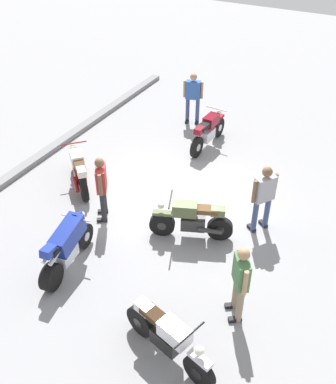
{
  "coord_description": "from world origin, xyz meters",
  "views": [
    {
      "loc": [
        -8.39,
        -4.24,
        7.19
      ],
      "look_at": [
        -0.62,
        -0.05,
        0.75
      ],
      "focal_mm": 42.52,
      "sensor_mm": 36.0,
      "label": 1
    }
  ],
  "objects_px": {
    "person_in_gray_shirt": "(264,195)",
    "person_in_red_shirt": "(102,185)",
    "motorcycle_cream_vintage": "(79,170)",
    "motorcycle_olive_vintage": "(192,220)",
    "motorcycle_maroon_cruiser": "(208,131)",
    "motorcycle_blue_sportbike": "(67,245)",
    "person_in_blue_shirt": "(193,95)",
    "motorcycle_silver_cruiser": "(168,338)",
    "person_in_green_shirt": "(240,278)"
  },
  "relations": [
    {
      "from": "motorcycle_cream_vintage",
      "to": "person_in_green_shirt",
      "type": "height_order",
      "value": "person_in_green_shirt"
    },
    {
      "from": "person_in_gray_shirt",
      "to": "person_in_red_shirt",
      "type": "height_order",
      "value": "person_in_gray_shirt"
    },
    {
      "from": "motorcycle_silver_cruiser",
      "to": "person_in_gray_shirt",
      "type": "xyz_separation_m",
      "value": [
        4.12,
        -0.28,
        0.5
      ]
    },
    {
      "from": "motorcycle_cream_vintage",
      "to": "person_in_gray_shirt",
      "type": "relative_size",
      "value": 0.87
    },
    {
      "from": "motorcycle_blue_sportbike",
      "to": "motorcycle_cream_vintage",
      "type": "bearing_deg",
      "value": 25.15
    },
    {
      "from": "person_in_red_shirt",
      "to": "motorcycle_silver_cruiser",
      "type": "bearing_deg",
      "value": 108.45
    },
    {
      "from": "motorcycle_olive_vintage",
      "to": "motorcycle_maroon_cruiser",
      "type": "distance_m",
      "value": 4.27
    },
    {
      "from": "person_in_green_shirt",
      "to": "motorcycle_blue_sportbike",
      "type": "bearing_deg",
      "value": -26.51
    },
    {
      "from": "motorcycle_cream_vintage",
      "to": "motorcycle_olive_vintage",
      "type": "distance_m",
      "value": 3.61
    },
    {
      "from": "motorcycle_olive_vintage",
      "to": "person_in_gray_shirt",
      "type": "xyz_separation_m",
      "value": [
        1.02,
        -1.32,
        0.53
      ]
    },
    {
      "from": "motorcycle_silver_cruiser",
      "to": "person_in_green_shirt",
      "type": "distance_m",
      "value": 1.7
    },
    {
      "from": "motorcycle_blue_sportbike",
      "to": "person_in_gray_shirt",
      "type": "bearing_deg",
      "value": -53.61
    },
    {
      "from": "motorcycle_maroon_cruiser",
      "to": "motorcycle_blue_sportbike",
      "type": "bearing_deg",
      "value": 178.23
    },
    {
      "from": "person_in_green_shirt",
      "to": "person_in_gray_shirt",
      "type": "height_order",
      "value": "person_in_gray_shirt"
    },
    {
      "from": "person_in_green_shirt",
      "to": "person_in_gray_shirt",
      "type": "bearing_deg",
      "value": -114.27
    },
    {
      "from": "person_in_green_shirt",
      "to": "person_in_gray_shirt",
      "type": "relative_size",
      "value": 0.98
    },
    {
      "from": "motorcycle_olive_vintage",
      "to": "person_in_gray_shirt",
      "type": "bearing_deg",
      "value": -163.81
    },
    {
      "from": "motorcycle_cream_vintage",
      "to": "person_in_blue_shirt",
      "type": "height_order",
      "value": "person_in_blue_shirt"
    },
    {
      "from": "person_in_gray_shirt",
      "to": "person_in_red_shirt",
      "type": "distance_m",
      "value": 3.8
    },
    {
      "from": "motorcycle_maroon_cruiser",
      "to": "person_in_gray_shirt",
      "type": "bearing_deg",
      "value": -134.73
    },
    {
      "from": "person_in_gray_shirt",
      "to": "motorcycle_cream_vintage",
      "type": "bearing_deg",
      "value": 41.08
    },
    {
      "from": "person_in_red_shirt",
      "to": "motorcycle_blue_sportbike",
      "type": "bearing_deg",
      "value": 67.66
    },
    {
      "from": "person_in_green_shirt",
      "to": "person_in_blue_shirt",
      "type": "bearing_deg",
      "value": -92.03
    },
    {
      "from": "person_in_gray_shirt",
      "to": "motorcycle_silver_cruiser",
      "type": "bearing_deg",
      "value": 120.61
    },
    {
      "from": "motorcycle_maroon_cruiser",
      "to": "motorcycle_blue_sportbike",
      "type": "height_order",
      "value": "motorcycle_blue_sportbike"
    },
    {
      "from": "motorcycle_silver_cruiser",
      "to": "person_in_green_shirt",
      "type": "relative_size",
      "value": 1.18
    },
    {
      "from": "person_in_gray_shirt",
      "to": "person_in_red_shirt",
      "type": "xyz_separation_m",
      "value": [
        -1.39,
        3.53,
        -0.04
      ]
    },
    {
      "from": "person_in_green_shirt",
      "to": "person_in_red_shirt",
      "type": "height_order",
      "value": "person_in_green_shirt"
    },
    {
      "from": "motorcycle_cream_vintage",
      "to": "motorcycle_maroon_cruiser",
      "type": "xyz_separation_m",
      "value": [
        3.57,
        -2.18,
        0.03
      ]
    },
    {
      "from": "motorcycle_silver_cruiser",
      "to": "person_in_blue_shirt",
      "type": "xyz_separation_m",
      "value": [
        8.38,
        3.58,
        0.46
      ]
    },
    {
      "from": "motorcycle_olive_vintage",
      "to": "motorcycle_maroon_cruiser",
      "type": "relative_size",
      "value": 0.89
    },
    {
      "from": "motorcycle_blue_sportbike",
      "to": "person_in_red_shirt",
      "type": "xyz_separation_m",
      "value": [
        1.74,
        0.29,
        0.39
      ]
    },
    {
      "from": "person_in_blue_shirt",
      "to": "person_in_red_shirt",
      "type": "bearing_deg",
      "value": -13.24
    },
    {
      "from": "person_in_red_shirt",
      "to": "motorcycle_olive_vintage",
      "type": "bearing_deg",
      "value": 157.86
    },
    {
      "from": "motorcycle_silver_cruiser",
      "to": "person_in_blue_shirt",
      "type": "distance_m",
      "value": 9.12
    },
    {
      "from": "person_in_blue_shirt",
      "to": "motorcycle_maroon_cruiser",
      "type": "bearing_deg",
      "value": 25.47
    },
    {
      "from": "motorcycle_olive_vintage",
      "to": "motorcycle_blue_sportbike",
      "type": "xyz_separation_m",
      "value": [
        -2.11,
        1.92,
        0.11
      ]
    },
    {
      "from": "motorcycle_cream_vintage",
      "to": "person_in_green_shirt",
      "type": "distance_m",
      "value": 5.77
    },
    {
      "from": "motorcycle_maroon_cruiser",
      "to": "person_in_blue_shirt",
      "type": "height_order",
      "value": "person_in_blue_shirt"
    },
    {
      "from": "person_in_green_shirt",
      "to": "person_in_red_shirt",
      "type": "relative_size",
      "value": 1.0
    },
    {
      "from": "person_in_green_shirt",
      "to": "person_in_gray_shirt",
      "type": "xyz_separation_m",
      "value": [
        2.66,
        0.45,
        0.03
      ]
    },
    {
      "from": "motorcycle_blue_sportbike",
      "to": "person_in_gray_shirt",
      "type": "height_order",
      "value": "person_in_gray_shirt"
    },
    {
      "from": "motorcycle_blue_sportbike",
      "to": "motorcycle_maroon_cruiser",
      "type": "bearing_deg",
      "value": -12.52
    },
    {
      "from": "motorcycle_olive_vintage",
      "to": "motorcycle_maroon_cruiser",
      "type": "bearing_deg",
      "value": -92.42
    },
    {
      "from": "motorcycle_silver_cruiser",
      "to": "person_in_green_shirt",
      "type": "bearing_deg",
      "value": 79.99
    },
    {
      "from": "person_in_gray_shirt",
      "to": "person_in_blue_shirt",
      "type": "height_order",
      "value": "person_in_gray_shirt"
    },
    {
      "from": "motorcycle_olive_vintage",
      "to": "person_in_gray_shirt",
      "type": "distance_m",
      "value": 1.76
    },
    {
      "from": "motorcycle_olive_vintage",
      "to": "motorcycle_maroon_cruiser",
      "type": "xyz_separation_m",
      "value": [
        4.03,
        1.4,
        0.03
      ]
    },
    {
      "from": "person_in_gray_shirt",
      "to": "person_in_red_shirt",
      "type": "bearing_deg",
      "value": 55.99
    },
    {
      "from": "motorcycle_maroon_cruiser",
      "to": "motorcycle_silver_cruiser",
      "type": "height_order",
      "value": "same"
    }
  ]
}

